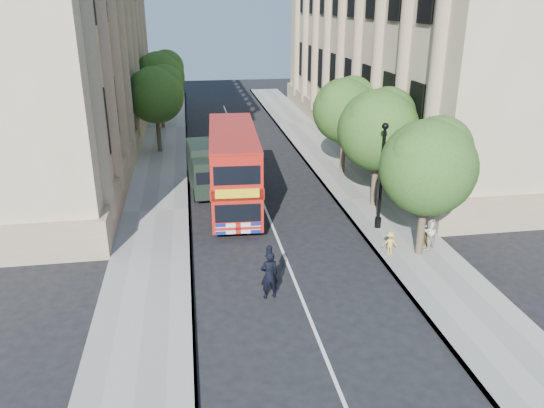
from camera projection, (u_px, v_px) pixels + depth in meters
name	position (u px, v px, depth m)	size (l,w,h in m)	color
ground	(303.00, 302.00, 19.58)	(120.00, 120.00, 0.00)	black
pavement_right	(366.00, 199.00, 29.63)	(3.50, 80.00, 0.12)	gray
pavement_left	(157.00, 211.00, 27.94)	(3.50, 80.00, 0.12)	gray
building_right	(415.00, 21.00, 40.53)	(12.00, 38.00, 18.00)	tan
building_left	(36.00, 23.00, 36.46)	(12.00, 38.00, 18.00)	tan
tree_right_near	(429.00, 162.00, 21.73)	(4.00, 4.00, 6.08)	#473828
tree_right_mid	(379.00, 126.00, 27.19)	(4.20, 4.20, 6.37)	#473828
tree_right_far	(346.00, 107.00, 32.77)	(4.00, 4.00, 6.15)	#473828
tree_left_far	(156.00, 92.00, 37.43)	(4.00, 4.00, 6.30)	#473828
tree_left_back	(160.00, 74.00, 44.72)	(4.20, 4.20, 6.65)	#473828
lamp_post	(381.00, 181.00, 24.96)	(0.32, 0.32, 5.16)	black
double_decker_bus	(234.00, 167.00, 27.81)	(2.86, 9.10, 4.15)	#AD150C
box_van	(207.00, 169.00, 30.58)	(2.28, 4.90, 2.73)	black
police_constable	(269.00, 275.00, 19.60)	(0.69, 0.45, 1.89)	black
woman_pedestrian	(428.00, 229.00, 23.25)	(0.91, 0.71, 1.86)	beige
child_a	(427.00, 235.00, 23.72)	(0.59, 0.25, 1.01)	#C68623
child_b	(390.00, 243.00, 22.88)	(0.68, 0.39, 1.05)	#DFBE4C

